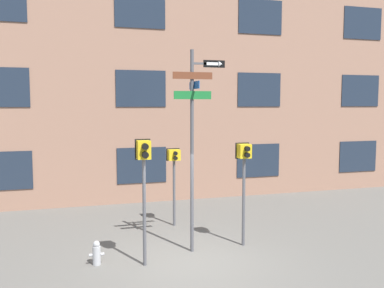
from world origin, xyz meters
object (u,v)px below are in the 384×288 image
Objects in this scene: pedestrian_signal_right at (244,166)px; pedestrian_signal_left at (144,168)px; street_sign_pole at (194,132)px; pedestrian_signal_across at (174,165)px; fire_hydrant at (97,253)px.

pedestrian_signal_left is at bearing -166.58° from pedestrian_signal_right.
street_sign_pole reaches higher than pedestrian_signal_left.
pedestrian_signal_right reaches higher than pedestrian_signal_across.
pedestrian_signal_left reaches higher than fire_hydrant.
pedestrian_signal_left is at bearing -18.55° from fire_hydrant.
pedestrian_signal_left reaches higher than pedestrian_signal_across.
pedestrian_signal_right is 4.79× the size of fire_hydrant.
fire_hydrant is at bearing -175.55° from pedestrian_signal_right.
pedestrian_signal_across is at bearing 119.36° from pedestrian_signal_right.
fire_hydrant is (-2.53, -2.62, -1.61)m from pedestrian_signal_across.
pedestrian_signal_across is (-1.30, 2.32, -0.25)m from pedestrian_signal_right.
pedestrian_signal_across reaches higher than fire_hydrant.
pedestrian_signal_right is at bearing 4.45° from fire_hydrant.
fire_hydrant is (-1.07, 0.36, -2.02)m from pedestrian_signal_left.
pedestrian_signal_left is at bearing -116.02° from pedestrian_signal_across.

